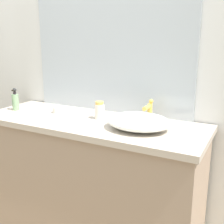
# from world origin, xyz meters

# --- Properties ---
(bathroom_wall_rear) EXTENTS (6.00, 0.06, 2.60)m
(bathroom_wall_rear) POSITION_xyz_m (0.00, 0.73, 1.30)
(bathroom_wall_rear) COLOR silver
(bathroom_wall_rear) RESTS_ON ground
(vanity_counter) EXTENTS (1.50, 0.54, 0.87)m
(vanity_counter) POSITION_xyz_m (0.11, 0.42, 0.44)
(vanity_counter) COLOR gray
(vanity_counter) RESTS_ON ground
(wall_mirror_panel) EXTENTS (1.21, 0.01, 1.25)m
(wall_mirror_panel) POSITION_xyz_m (0.11, 0.69, 1.50)
(wall_mirror_panel) COLOR #B2BCC6
(wall_mirror_panel) RESTS_ON vanity_counter
(sink_basin) EXTENTS (0.38, 0.31, 0.09)m
(sink_basin) POSITION_xyz_m (0.46, 0.40, 0.92)
(sink_basin) COLOR white
(sink_basin) RESTS_ON vanity_counter
(faucet) EXTENTS (0.03, 0.13, 0.14)m
(faucet) POSITION_xyz_m (0.46, 0.57, 0.95)
(faucet) COLOR gold
(faucet) RESTS_ON vanity_counter
(soap_dispenser) EXTENTS (0.05, 0.05, 0.16)m
(soap_dispenser) POSITION_xyz_m (-0.51, 0.39, 0.94)
(soap_dispenser) COLOR #7EA476
(soap_dispenser) RESTS_ON vanity_counter
(lotion_bottle) EXTENTS (0.06, 0.06, 0.12)m
(lotion_bottle) POSITION_xyz_m (0.15, 0.48, 0.93)
(lotion_bottle) COLOR white
(lotion_bottle) RESTS_ON vanity_counter
(candle_jar) EXTENTS (0.05, 0.05, 0.04)m
(candle_jar) POSITION_xyz_m (-0.20, 0.47, 0.89)
(candle_jar) COLOR silver
(candle_jar) RESTS_ON vanity_counter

